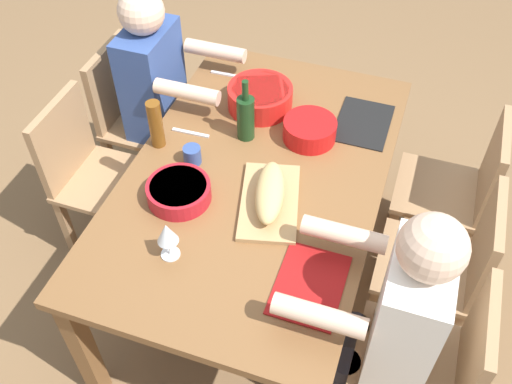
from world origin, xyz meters
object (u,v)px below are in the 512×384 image
diner_far_right (394,316)px  chair_far_center (448,265)px  serving_bowl_pasta (310,129)px  cup_near_center (192,155)px  chair_near_left (134,113)px  beer_bottle (156,124)px  chair_far_left (459,189)px  bread_loaf (270,192)px  chair_near_center (90,171)px  diner_near_left (161,87)px  serving_bowl_fruit (179,191)px  cutting_board (270,202)px  dining_table (256,187)px  wine_bottle (246,117)px  serving_bowl_greens (260,96)px  wine_glass (167,234)px  chair_far_right (434,362)px

diner_far_right → chair_far_center: (-0.45, 0.18, -0.21)m
chair_far_center → serving_bowl_pasta: size_ratio=3.72×
chair_far_center → cup_near_center: bearing=-88.9°
chair_near_left → beer_bottle: size_ratio=3.86×
chair_far_left → bread_loaf: same height
chair_near_center → diner_near_left: bearing=157.9°
serving_bowl_fruit → diner_near_left: bearing=-148.8°
chair_far_center → cutting_board: size_ratio=2.12×
diner_far_right → dining_table: bearing=-124.9°
chair_near_left → wine_bottle: bearing=70.8°
dining_table → serving_bowl_pasta: (-0.28, 0.15, 0.13)m
serving_bowl_greens → cutting_board: (0.55, 0.23, -0.05)m
diner_far_right → serving_bowl_pasta: bearing=-145.6°
chair_near_left → serving_bowl_greens: size_ratio=2.89×
serving_bowl_fruit → cutting_board: bearing=104.2°
diner_far_right → wine_glass: bearing=-87.5°
chair_far_center → wine_bottle: wine_bottle is taller
chair_near_center → serving_bowl_fruit: size_ratio=3.40×
dining_table → chair_far_center: (0.00, 0.83, -0.17)m
bread_loaf → serving_bowl_fruit: bearing=-75.8°
chair_near_center → bread_loaf: (0.14, 0.93, 0.32)m
cup_near_center → serving_bowl_fruit: bearing=8.8°
dining_table → serving_bowl_pasta: 0.34m
diner_far_right → wine_glass: 0.82m
chair_far_right → chair_far_center: size_ratio=1.00×
chair_far_right → serving_bowl_fruit: chair_far_right is taller
bread_loaf → serving_bowl_greens: bearing=-157.8°
dining_table → serving_bowl_fruit: bearing=-46.6°
wine_bottle → beer_bottle: (0.17, -0.34, 0.00)m
cutting_board → wine_bottle: size_ratio=1.38×
chair_far_center → cutting_board: bearing=-79.2°
chair_far_left → cutting_board: (0.59, -0.73, 0.27)m
beer_bottle → cup_near_center: 0.20m
serving_bowl_greens → cutting_board: 0.60m
cutting_board → wine_glass: wine_glass is taller
diner_near_left → chair_far_right: (0.90, 1.48, -0.21)m
diner_near_left → beer_bottle: bearing=25.1°
serving_bowl_fruit → cup_near_center: 0.21m
serving_bowl_fruit → wine_glass: bearing=17.3°
chair_near_left → cup_near_center: 0.79m
beer_bottle → diner_far_right: bearing=66.2°
serving_bowl_pasta → cutting_board: (0.42, -0.04, -0.04)m
cutting_board → cup_near_center: size_ratio=5.21×
diner_near_left → serving_bowl_fruit: size_ratio=4.79×
dining_table → chair_far_center: bearing=90.0°
chair_near_center → beer_bottle: 0.53m
chair_near_left → bread_loaf: same height
dining_table → wine_bottle: 0.30m
bread_loaf → cup_near_center: 0.39m
diner_near_left → serving_bowl_fruit: 0.80m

